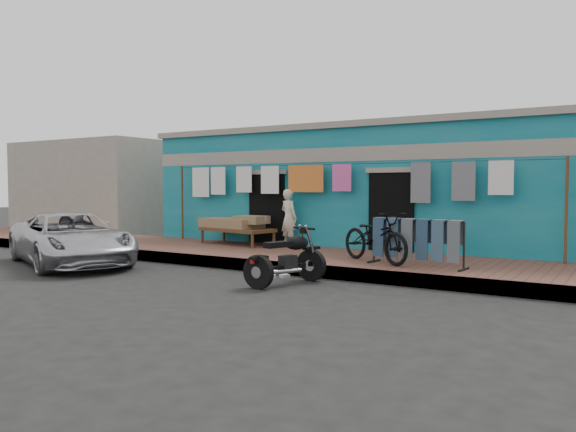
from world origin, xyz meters
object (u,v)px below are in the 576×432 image
object	(u,v)px
jeans_rack	(417,242)
seated_person	(289,218)
charpoy	(237,230)
bicycle	(375,231)
motorcycle	(286,257)
car	(71,238)

from	to	relation	value
jeans_rack	seated_person	bearing A→B (deg)	155.72
seated_person	charpoy	world-z (taller)	seated_person
bicycle	motorcycle	size ratio (longest dim) A/B	1.15
bicycle	motorcycle	xyz separation A→B (m)	(-0.89, -1.94, -0.36)
seated_person	bicycle	distance (m)	3.53
seated_person	charpoy	size ratio (longest dim) A/B	0.63
car	jeans_rack	size ratio (longest dim) A/B	2.20
seated_person	charpoy	xyz separation A→B (m)	(-1.38, -0.35, -0.36)
seated_person	motorcycle	bearing A→B (deg)	139.60
motorcycle	jeans_rack	size ratio (longest dim) A/B	0.84
car	bicycle	distance (m)	6.78
charpoy	jeans_rack	size ratio (longest dim) A/B	1.17
bicycle	jeans_rack	bearing A→B (deg)	-67.53
car	bicycle	size ratio (longest dim) A/B	2.27
car	seated_person	distance (m)	5.20
seated_person	charpoy	distance (m)	1.47
motorcycle	seated_person	bearing A→B (deg)	138.43
seated_person	jeans_rack	size ratio (longest dim) A/B	0.74
seated_person	jeans_rack	distance (m)	4.36
bicycle	charpoy	bearing A→B (deg)	101.00
charpoy	seated_person	bearing A→B (deg)	14.22
seated_person	bicycle	xyz separation A→B (m)	(3.09, -1.71, -0.11)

